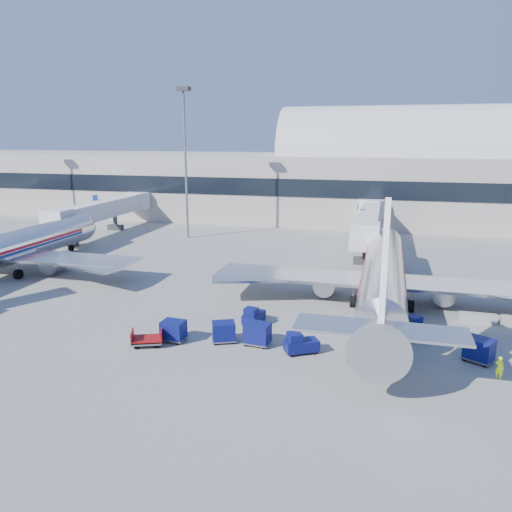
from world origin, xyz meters
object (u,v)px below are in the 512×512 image
(airliner_mid, at_px, (3,250))
(ramp_worker, at_px, (500,368))
(tug_right, at_px, (418,328))
(cart_solo_near, at_px, (364,350))
(jetbridge_near, at_px, (369,219))
(cart_train_a, at_px, (258,333))
(airliner_main, at_px, (383,276))
(cart_open_red, at_px, (148,340))
(tug_lead, at_px, (300,344))
(cart_train_b, at_px, (224,331))
(cart_train_c, at_px, (174,330))
(jetbridge_mid, at_px, (107,209))
(mast_west, at_px, (185,141))
(tug_left, at_px, (253,316))
(cart_solo_far, at_px, (479,349))
(barrier_near, at_px, (478,318))

(airliner_mid, relative_size, ramp_worker, 23.89)
(tug_right, relative_size, cart_solo_near, 1.09)
(jetbridge_near, height_order, cart_train_a, jetbridge_near)
(airliner_main, relative_size, airliner_mid, 1.00)
(tug_right, relative_size, cart_open_red, 0.91)
(tug_lead, height_order, cart_train_b, tug_lead)
(airliner_main, relative_size, cart_train_a, 17.70)
(airliner_main, height_order, airliner_mid, same)
(cart_train_c, bearing_deg, airliner_mid, 158.25)
(airliner_main, height_order, cart_open_red, airliner_main)
(jetbridge_mid, relative_size, cart_open_red, 10.00)
(tug_lead, xyz_separation_m, ramp_worker, (13.35, -0.59, 0.05))
(cart_open_red, bearing_deg, jetbridge_near, 48.38)
(mast_west, height_order, tug_left, mast_west)
(cart_solo_far, relative_size, cart_open_red, 0.88)
(airliner_mid, height_order, tug_lead, airliner_mid)
(cart_open_red, bearing_deg, ramp_worker, -19.15)
(tug_lead, distance_m, tug_left, 6.85)
(airliner_mid, distance_m, cart_solo_far, 49.99)
(tug_right, height_order, ramp_worker, ramp_worker)
(jetbridge_mid, bearing_deg, cart_train_c, -53.40)
(tug_right, height_order, cart_solo_near, cart_solo_near)
(mast_west, xyz_separation_m, ramp_worker, (37.72, -38.37, -14.01))
(barrier_near, relative_size, cart_train_b, 1.35)
(ramp_worker, bearing_deg, cart_train_a, 35.03)
(cart_train_b, height_order, cart_train_c, cart_train_c)
(barrier_near, bearing_deg, ramp_worker, -91.54)
(cart_train_c, relative_size, cart_solo_near, 0.84)
(cart_solo_far, relative_size, ramp_worker, 1.55)
(mast_west, height_order, cart_open_red, mast_west)
(cart_solo_near, distance_m, cart_solo_far, 8.18)
(jetbridge_near, relative_size, tug_left, 10.83)
(airliner_main, xyz_separation_m, cart_solo_near, (-1.05, -12.64, -2.01))
(tug_lead, distance_m, cart_solo_far, 12.60)
(jetbridge_near, bearing_deg, cart_open_red, -110.03)
(tug_right, relative_size, cart_train_a, 1.19)
(tug_left, bearing_deg, tug_right, -74.15)
(airliner_mid, height_order, jetbridge_mid, airliner_mid)
(tug_right, height_order, cart_open_red, tug_right)
(airliner_main, relative_size, cart_solo_near, 16.16)
(tug_left, xyz_separation_m, cart_train_a, (1.47, -4.19, 0.23))
(barrier_near, relative_size, cart_solo_far, 1.24)
(cart_solo_far, bearing_deg, cart_train_b, -145.91)
(jetbridge_near, distance_m, tug_right, 33.56)
(airliner_mid, bearing_deg, airliner_main, 0.00)
(jetbridge_mid, height_order, ramp_worker, jetbridge_mid)
(jetbridge_near, bearing_deg, cart_solo_near, -88.01)
(mast_west, bearing_deg, cart_open_red, -71.84)
(cart_train_c, xyz_separation_m, cart_solo_far, (22.37, 2.11, 0.04))
(airliner_main, relative_size, barrier_near, 12.42)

